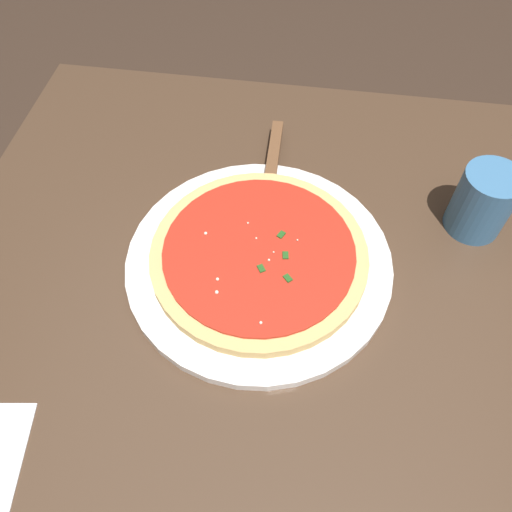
# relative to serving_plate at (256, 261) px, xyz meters

# --- Properties ---
(ground_plane) EXTENTS (5.00, 5.00, 0.00)m
(ground_plane) POSITION_rel_serving_plate_xyz_m (0.06, -0.03, -0.76)
(ground_plane) COLOR #38281E
(restaurant_table) EXTENTS (1.03, 0.90, 0.75)m
(restaurant_table) POSITION_rel_serving_plate_xyz_m (0.06, -0.03, -0.14)
(restaurant_table) COLOR black
(restaurant_table) RESTS_ON ground_plane
(serving_plate) EXTENTS (0.38, 0.38, 0.01)m
(serving_plate) POSITION_rel_serving_plate_xyz_m (0.00, 0.00, 0.00)
(serving_plate) COLOR white
(serving_plate) RESTS_ON restaurant_table
(pizza) EXTENTS (0.30, 0.30, 0.02)m
(pizza) POSITION_rel_serving_plate_xyz_m (0.00, -0.00, 0.02)
(pizza) COLOR #DBB26B
(pizza) RESTS_ON serving_plate
(pizza_server) EXTENTS (0.07, 0.22, 0.01)m
(pizza_server) POSITION_rel_serving_plate_xyz_m (-0.00, 0.17, 0.01)
(pizza_server) COLOR silver
(pizza_server) RESTS_ON serving_plate
(cup_tall_drink) EXTENTS (0.08, 0.08, 0.10)m
(cup_tall_drink) POSITION_rel_serving_plate_xyz_m (0.31, 0.12, 0.04)
(cup_tall_drink) COLOR teal
(cup_tall_drink) RESTS_ON restaurant_table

